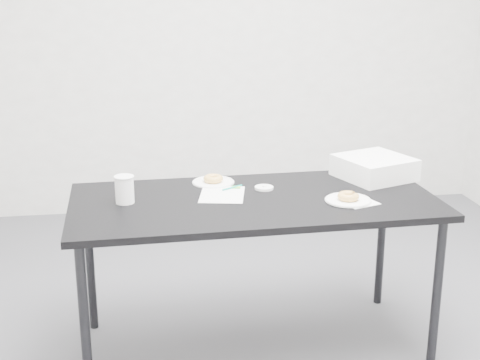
{
  "coord_description": "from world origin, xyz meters",
  "views": [
    {
      "loc": [
        -0.58,
        -2.84,
        1.67
      ],
      "look_at": [
        -0.14,
        0.02,
        0.8
      ],
      "focal_mm": 50.0,
      "sensor_mm": 36.0,
      "label": 1
    }
  ],
  "objects": [
    {
      "name": "floor",
      "position": [
        0.0,
        0.0,
        0.0
      ],
      "size": [
        4.0,
        4.0,
        0.0
      ],
      "primitive_type": "plane",
      "color": "#4D4D53",
      "rests_on": "ground"
    },
    {
      "name": "wall_back",
      "position": [
        0.0,
        2.0,
        1.35
      ],
      "size": [
        4.0,
        0.02,
        2.7
      ],
      "primitive_type": "cube",
      "color": "silver",
      "rests_on": "floor"
    },
    {
      "name": "table",
      "position": [
        -0.08,
        -0.06,
        0.68
      ],
      "size": [
        1.64,
        0.8,
        0.74
      ],
      "rotation": [
        0.0,
        0.0,
        0.03
      ],
      "color": "black",
      "rests_on": "floor"
    },
    {
      "name": "scorecard",
      "position": [
        -0.22,
        0.02,
        0.74
      ],
      "size": [
        0.24,
        0.28,
        0.0
      ],
      "primitive_type": "cube",
      "rotation": [
        0.0,
        0.0,
        -0.2
      ],
      "color": "white",
      "rests_on": "table"
    },
    {
      "name": "logo_patch",
      "position": [
        -0.14,
        0.11,
        0.74
      ],
      "size": [
        0.05,
        0.05,
        0.0
      ],
      "primitive_type": "cube",
      "rotation": [
        0.0,
        0.0,
        -0.2
      ],
      "color": "green",
      "rests_on": "scorecard"
    },
    {
      "name": "pen",
      "position": [
        -0.16,
        0.1,
        0.75
      ],
      "size": [
        0.1,
        0.07,
        0.01
      ],
      "primitive_type": "cylinder",
      "rotation": [
        0.0,
        1.57,
        0.55
      ],
      "color": "#0D9183",
      "rests_on": "scorecard"
    },
    {
      "name": "napkin",
      "position": [
        0.36,
        -0.18,
        0.74
      ],
      "size": [
        0.18,
        0.18,
        0.0
      ],
      "primitive_type": "cube",
      "rotation": [
        0.0,
        0.0,
        0.34
      ],
      "color": "white",
      "rests_on": "table"
    },
    {
      "name": "plate_near",
      "position": [
        0.32,
        -0.16,
        0.75
      ],
      "size": [
        0.2,
        0.2,
        0.01
      ],
      "primitive_type": "cylinder",
      "color": "white",
      "rests_on": "napkin"
    },
    {
      "name": "donut_near",
      "position": [
        0.32,
        -0.16,
        0.76
      ],
      "size": [
        0.11,
        0.11,
        0.03
      ],
      "primitive_type": "torus",
      "rotation": [
        0.0,
        0.0,
        0.2
      ],
      "color": "#C0843D",
      "rests_on": "plate_near"
    },
    {
      "name": "plate_far",
      "position": [
        -0.24,
        0.21,
        0.74
      ],
      "size": [
        0.2,
        0.2,
        0.01
      ],
      "primitive_type": "cylinder",
      "color": "white",
      "rests_on": "table"
    },
    {
      "name": "donut_far",
      "position": [
        -0.24,
        0.21,
        0.76
      ],
      "size": [
        0.1,
        0.1,
        0.03
      ],
      "primitive_type": "torus",
      "rotation": [
        0.0,
        0.0,
        -0.02
      ],
      "color": "#C0843D",
      "rests_on": "plate_far"
    },
    {
      "name": "coffee_cup",
      "position": [
        -0.65,
        -0.03,
        0.8
      ],
      "size": [
        0.08,
        0.08,
        0.12
      ],
      "primitive_type": "cylinder",
      "color": "white",
      "rests_on": "table"
    },
    {
      "name": "cup_lid",
      "position": [
        -0.01,
        0.07,
        0.75
      ],
      "size": [
        0.09,
        0.09,
        0.01
      ],
      "primitive_type": "cylinder",
      "color": "white",
      "rests_on": "table"
    },
    {
      "name": "bakery_box",
      "position": [
        0.55,
        0.17,
        0.79
      ],
      "size": [
        0.4,
        0.4,
        0.1
      ],
      "primitive_type": "cube",
      "rotation": [
        0.0,
        0.0,
        0.36
      ],
      "color": "white",
      "rests_on": "table"
    }
  ]
}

